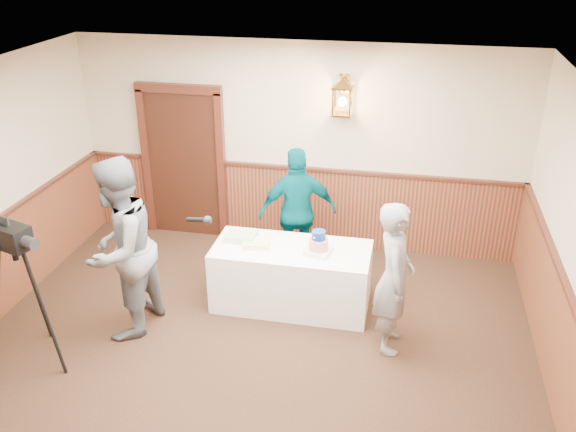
% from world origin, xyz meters
% --- Properties ---
extents(ground, '(7.00, 7.00, 0.00)m').
position_xyz_m(ground, '(0.00, 0.00, 0.00)').
color(ground, black).
rests_on(ground, ground).
extents(room_shell, '(6.02, 7.02, 2.81)m').
position_xyz_m(room_shell, '(-0.05, 0.45, 1.52)').
color(room_shell, beige).
rests_on(room_shell, ground).
extents(display_table, '(1.80, 0.80, 0.75)m').
position_xyz_m(display_table, '(0.25, 1.90, 0.38)').
color(display_table, white).
rests_on(display_table, ground).
extents(tiered_cake, '(0.32, 0.32, 0.28)m').
position_xyz_m(tiered_cake, '(0.56, 1.84, 0.86)').
color(tiered_cake, '#FDEEC2').
rests_on(tiered_cake, display_table).
extents(sheet_cake_yellow, '(0.34, 0.28, 0.06)m').
position_xyz_m(sheet_cake_yellow, '(-0.16, 1.87, 0.78)').
color(sheet_cake_yellow, '#DCD884').
rests_on(sheet_cake_yellow, display_table).
extents(sheet_cake_green, '(0.35, 0.28, 0.08)m').
position_xyz_m(sheet_cake_green, '(-0.37, 1.99, 0.79)').
color(sheet_cake_green, '#8AC38A').
rests_on(sheet_cake_green, display_table).
extents(interviewer, '(1.57, 1.06, 2.01)m').
position_xyz_m(interviewer, '(-1.43, 1.06, 1.00)').
color(interviewer, slate).
rests_on(interviewer, ground).
extents(baker, '(0.44, 0.64, 1.67)m').
position_xyz_m(baker, '(1.42, 1.34, 0.83)').
color(baker, gray).
rests_on(baker, ground).
extents(assistant_p, '(1.06, 0.72, 1.68)m').
position_xyz_m(assistant_p, '(0.17, 2.68, 0.84)').
color(assistant_p, '#004A53').
rests_on(assistant_p, ground).
extents(tv_camera_rig, '(0.61, 0.57, 1.55)m').
position_xyz_m(tv_camera_rig, '(-2.12, 0.34, 0.70)').
color(tv_camera_rig, black).
rests_on(tv_camera_rig, ground).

